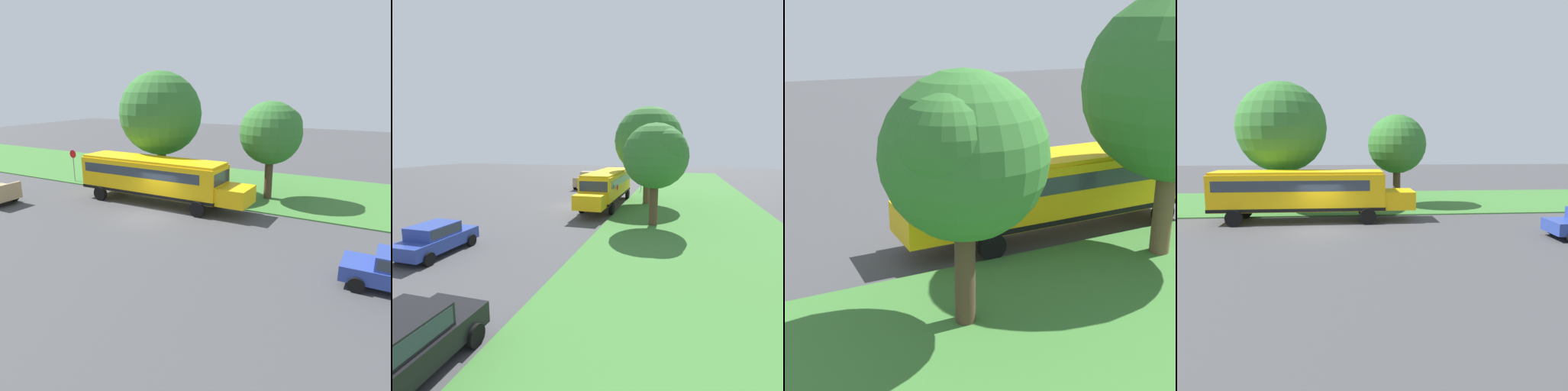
% 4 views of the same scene
% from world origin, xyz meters
% --- Properties ---
extents(ground_plane, '(120.00, 120.00, 0.00)m').
position_xyz_m(ground_plane, '(0.00, 0.00, 0.00)').
color(ground_plane, '#424244').
extents(school_bus, '(2.84, 12.42, 3.16)m').
position_xyz_m(school_bus, '(-2.62, -1.11, 1.92)').
color(school_bus, yellow).
rests_on(school_bus, ground).
extents(oak_tree_roadside_mid, '(4.35, 4.35, 6.94)m').
position_xyz_m(oak_tree_roadside_mid, '(-7.42, 5.50, 4.82)').
color(oak_tree_roadside_mid, '#4C3826').
rests_on(oak_tree_roadside_mid, ground).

